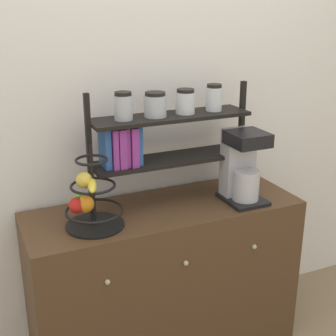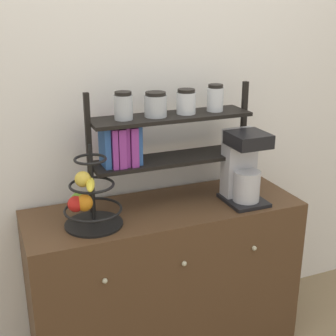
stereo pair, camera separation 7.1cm
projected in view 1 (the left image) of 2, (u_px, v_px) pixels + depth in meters
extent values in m
cube|color=silver|center=(142.00, 100.00, 2.36)|extent=(7.00, 0.05, 2.60)
cube|color=#4C331E|center=(165.00, 280.00, 2.42)|extent=(1.35, 0.47, 0.82)
sphere|color=#B2AD8C|center=(108.00, 282.00, 1.99)|extent=(0.02, 0.02, 0.02)
sphere|color=#B2AD8C|center=(186.00, 263.00, 2.14)|extent=(0.02, 0.02, 0.02)
sphere|color=#B2AD8C|center=(254.00, 247.00, 2.28)|extent=(0.02, 0.02, 0.02)
cube|color=black|center=(243.00, 199.00, 2.35)|extent=(0.19, 0.23, 0.02)
cube|color=#B7B7BC|center=(238.00, 162.00, 2.35)|extent=(0.16, 0.09, 0.34)
cylinder|color=#B7B7BC|center=(246.00, 185.00, 2.31)|extent=(0.13, 0.13, 0.15)
cube|color=black|center=(248.00, 139.00, 2.24)|extent=(0.18, 0.18, 0.06)
cylinder|color=black|center=(95.00, 225.00, 2.09)|extent=(0.26, 0.26, 0.01)
cylinder|color=black|center=(93.00, 186.00, 2.03)|extent=(0.01, 0.01, 0.37)
torus|color=black|center=(94.00, 210.00, 2.07)|extent=(0.26, 0.26, 0.01)
torus|color=black|center=(93.00, 186.00, 2.03)|extent=(0.20, 0.20, 0.01)
torus|color=black|center=(91.00, 160.00, 1.99)|extent=(0.14, 0.14, 0.01)
sphere|color=red|center=(77.00, 205.00, 2.03)|extent=(0.07, 0.07, 0.07)
sphere|color=#6BAD33|center=(80.00, 201.00, 2.08)|extent=(0.07, 0.07, 0.07)
sphere|color=orange|center=(86.00, 204.00, 2.04)|extent=(0.08, 0.08, 0.08)
ellipsoid|color=yellow|center=(92.00, 185.00, 1.97)|extent=(0.07, 0.15, 0.04)
sphere|color=gold|center=(84.00, 180.00, 1.99)|extent=(0.07, 0.07, 0.07)
cube|color=black|center=(90.00, 156.00, 2.11)|extent=(0.02, 0.02, 0.57)
cube|color=black|center=(241.00, 137.00, 2.43)|extent=(0.02, 0.02, 0.57)
cube|color=black|center=(170.00, 159.00, 2.29)|extent=(0.78, 0.20, 0.02)
cube|color=black|center=(170.00, 117.00, 2.22)|extent=(0.78, 0.20, 0.02)
cube|color=#2D599E|center=(105.00, 148.00, 2.13)|extent=(0.03, 0.13, 0.18)
cube|color=#8C338C|center=(111.00, 147.00, 2.14)|extent=(0.02, 0.16, 0.18)
cube|color=#8C338C|center=(118.00, 146.00, 2.16)|extent=(0.03, 0.16, 0.18)
cube|color=#8C338C|center=(124.00, 145.00, 2.17)|extent=(0.02, 0.14, 0.18)
cube|color=#8C338C|center=(130.00, 144.00, 2.18)|extent=(0.03, 0.16, 0.18)
cube|color=#2D599E|center=(136.00, 144.00, 2.19)|extent=(0.02, 0.12, 0.18)
cylinder|color=#ADB2B7|center=(123.00, 108.00, 2.11)|extent=(0.09, 0.09, 0.11)
cylinder|color=black|center=(123.00, 94.00, 2.09)|extent=(0.08, 0.08, 0.02)
cylinder|color=#ADB2B7|center=(155.00, 106.00, 2.17)|extent=(0.11, 0.11, 0.10)
cylinder|color=black|center=(155.00, 94.00, 2.15)|extent=(0.10, 0.10, 0.02)
cylinder|color=silver|center=(185.00, 103.00, 2.23)|extent=(0.09, 0.09, 0.10)
cylinder|color=black|center=(185.00, 91.00, 2.21)|extent=(0.08, 0.08, 0.02)
cylinder|color=silver|center=(214.00, 99.00, 2.29)|extent=(0.08, 0.08, 0.11)
cylinder|color=black|center=(214.00, 86.00, 2.27)|extent=(0.07, 0.07, 0.02)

